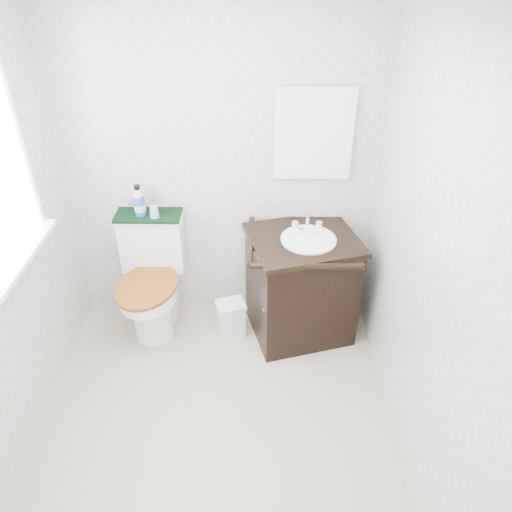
{
  "coord_description": "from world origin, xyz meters",
  "views": [
    {
      "loc": [
        0.29,
        -1.99,
        2.61
      ],
      "look_at": [
        0.26,
        0.75,
        0.77
      ],
      "focal_mm": 35.0,
      "sensor_mm": 36.0,
      "label": 1
    }
  ],
  "objects_px": {
    "vanity": "(301,283)",
    "cup": "(154,212)",
    "toilet": "(153,283)",
    "mouthwash_bottle": "(139,201)",
    "trash_bin": "(231,318)"
  },
  "relations": [
    {
      "from": "vanity",
      "to": "cup",
      "type": "height_order",
      "value": "cup"
    },
    {
      "from": "toilet",
      "to": "vanity",
      "type": "xyz_separation_m",
      "value": [
        1.09,
        -0.06,
        0.05
      ]
    },
    {
      "from": "trash_bin",
      "to": "vanity",
      "type": "bearing_deg",
      "value": 7.29
    },
    {
      "from": "vanity",
      "to": "trash_bin",
      "type": "relative_size",
      "value": 3.13
    },
    {
      "from": "vanity",
      "to": "trash_bin",
      "type": "xyz_separation_m",
      "value": [
        -0.51,
        -0.07,
        -0.28
      ]
    },
    {
      "from": "cup",
      "to": "vanity",
      "type": "bearing_deg",
      "value": -8.13
    },
    {
      "from": "mouthwash_bottle",
      "to": "trash_bin",
      "type": "bearing_deg",
      "value": -21.67
    },
    {
      "from": "cup",
      "to": "mouthwash_bottle",
      "type": "bearing_deg",
      "value": 160.77
    },
    {
      "from": "toilet",
      "to": "vanity",
      "type": "relative_size",
      "value": 0.95
    },
    {
      "from": "vanity",
      "to": "cup",
      "type": "xyz_separation_m",
      "value": [
        -1.04,
        0.15,
        0.5
      ]
    },
    {
      "from": "trash_bin",
      "to": "mouthwash_bottle",
      "type": "height_order",
      "value": "mouthwash_bottle"
    },
    {
      "from": "toilet",
      "to": "trash_bin",
      "type": "distance_m",
      "value": 0.64
    },
    {
      "from": "vanity",
      "to": "cup",
      "type": "bearing_deg",
      "value": 171.87
    },
    {
      "from": "toilet",
      "to": "trash_bin",
      "type": "bearing_deg",
      "value": -12.24
    },
    {
      "from": "toilet",
      "to": "mouthwash_bottle",
      "type": "xyz_separation_m",
      "value": [
        -0.05,
        0.12,
        0.62
      ]
    }
  ]
}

